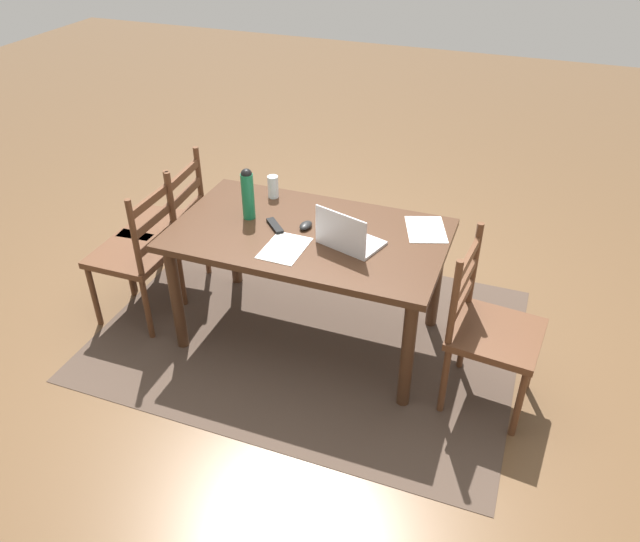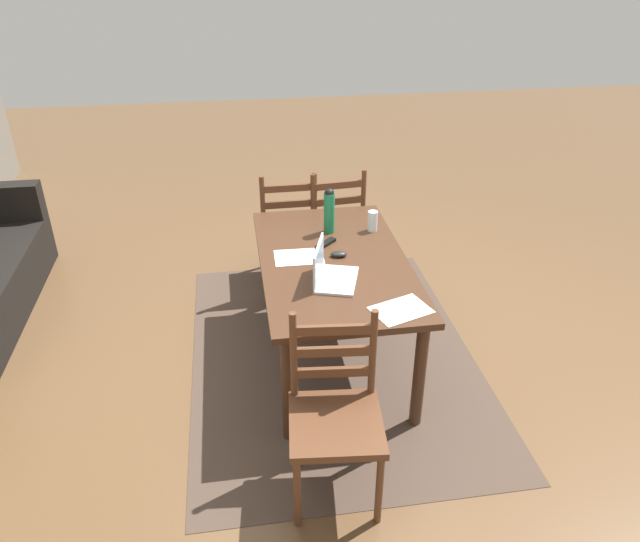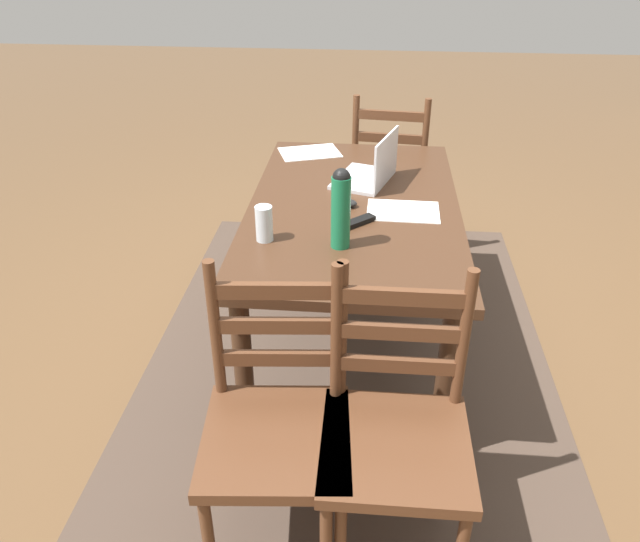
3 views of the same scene
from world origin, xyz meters
The scene contains 13 objects.
ground_plane centered at (0.00, 0.00, 0.00)m, with size 14.00×14.00×0.00m, color brown.
area_rug centered at (0.00, 0.00, 0.00)m, with size 2.48×1.83×0.01m, color #47382D.
dining_table centered at (0.00, 0.00, 0.64)m, with size 1.52×0.89×0.73m.
chair_right_near centered at (1.05, -0.18, 0.46)m, with size 0.48×0.48×0.95m.
chair_left_far centered at (-1.05, 0.17, 0.46)m, with size 0.48×0.48×0.95m.
chair_right_far centered at (1.05, 0.18, 0.46)m, with size 0.44×0.44×0.95m.
laptop centered at (-0.25, 0.07, 0.79)m, with size 0.37×0.31×0.23m.
water_bottle centered at (0.38, -0.04, 0.89)m, with size 0.07×0.07×0.31m.
drinking_glass centered at (0.36, -0.32, 0.80)m, with size 0.07×0.07×0.14m, color silver.
computer_mouse centered at (0.03, -0.04, 0.75)m, with size 0.06×0.10×0.03m, color black.
tv_remote centered at (0.20, 0.02, 0.74)m, with size 0.04×0.17×0.02m, color black.
paper_stack_left centered at (-0.61, -0.25, 0.73)m, with size 0.21×0.30×0.00m, color white.
paper_stack_right centered at (0.06, 0.21, 0.73)m, with size 0.21×0.30×0.00m, color white.
Camera 2 is at (-3.17, 0.57, 2.48)m, focal length 33.99 mm.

